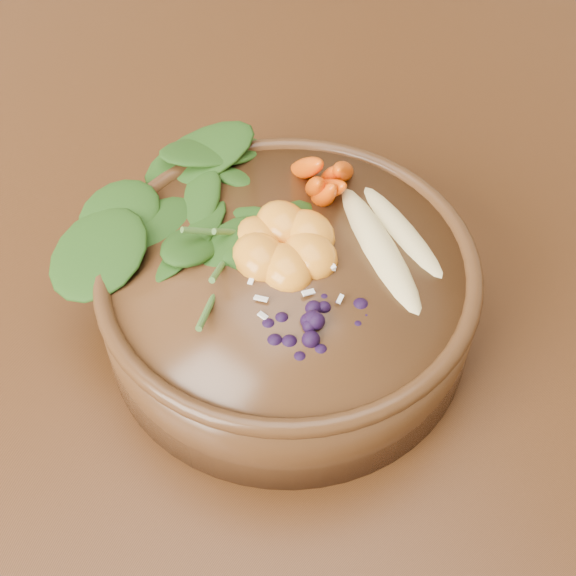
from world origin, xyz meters
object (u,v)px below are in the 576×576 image
stoneware_bowl (288,298)px  carrot_cluster (325,146)px  dining_table (121,357)px  banana_halves (392,226)px  kale_heap (210,201)px  mandarin_cluster (284,233)px  blueberry_pile (316,307)px

stoneware_bowl → carrot_cluster: size_ratio=3.62×
dining_table → banana_halves: 0.27m
dining_table → carrot_cluster: bearing=-19.1°
kale_heap → mandarin_cluster: kale_heap is taller
kale_heap → blueberry_pile: kale_heap is taller
blueberry_pile → dining_table: bearing=118.6°
dining_table → blueberry_pile: bearing=-61.4°
stoneware_bowl → banana_halves: 0.08m
banana_halves → mandarin_cluster: 0.07m
stoneware_bowl → blueberry_pile: bearing=-102.9°
stoneware_bowl → kale_heap: kale_heap is taller
dining_table → kale_heap: kale_heap is taller
kale_heap → banana_halves: (0.09, -0.08, -0.01)m
stoneware_bowl → banana_halves: banana_halves is taller
banana_halves → carrot_cluster: bearing=113.1°
mandarin_cluster → blueberry_pile: blueberry_pile is taller
kale_heap → carrot_cluster: size_ratio=2.38×
dining_table → stoneware_bowl: stoneware_bowl is taller
mandarin_cluster → carrot_cluster: bearing=34.4°
stoneware_bowl → mandarin_cluster: (0.01, 0.01, 0.05)m
kale_heap → carrot_cluster: bearing=-5.3°
stoneware_bowl → kale_heap: 0.08m
mandarin_cluster → stoneware_bowl: bearing=-112.1°
dining_table → mandarin_cluster: bearing=-41.9°
dining_table → carrot_cluster: size_ratio=23.51×
carrot_cluster → dining_table: bearing=176.7°
carrot_cluster → blueberry_pile: 0.13m
banana_halves → blueberry_pile: size_ratio=1.17×
blueberry_pile → kale_heap: bearing=96.0°
carrot_cluster → mandarin_cluster: carrot_cluster is taller
dining_table → carrot_cluster: 0.25m
stoneware_bowl → kale_heap: bearing=111.1°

